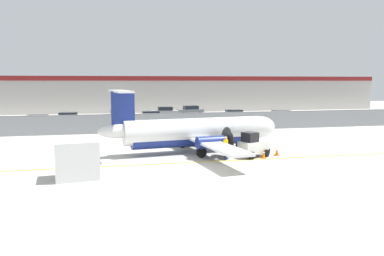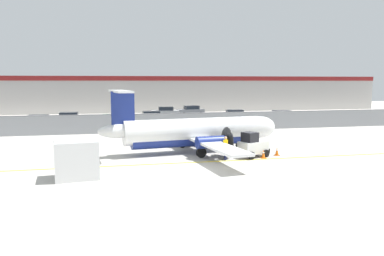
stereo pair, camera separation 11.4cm
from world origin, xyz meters
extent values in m
plane|color=#BCB7AD|center=(0.00, 0.00, 0.00)|extent=(140.00, 140.00, 0.00)
cube|color=yellow|center=(0.00, 2.00, 0.00)|extent=(84.00, 0.20, 0.01)
cube|color=gray|center=(0.00, 18.00, 1.00)|extent=(98.00, 0.04, 2.00)
cylinder|color=slate|center=(0.00, 18.00, 2.05)|extent=(98.00, 0.10, 0.10)
cube|color=#38383A|center=(0.00, 29.50, 0.06)|extent=(98.00, 17.00, 0.12)
cube|color=#BCB7B2|center=(0.00, 48.00, 3.25)|extent=(91.00, 8.00, 6.50)
cube|color=maroon|center=(0.00, 44.00, 6.10)|extent=(91.00, 0.20, 0.80)
cylinder|color=white|center=(0.08, 5.73, 1.75)|extent=(11.36, 3.41, 1.90)
ellipsoid|color=white|center=(5.92, 6.53, 1.75)|extent=(2.81, 2.14, 1.80)
ellipsoid|color=white|center=(-5.76, 4.93, 1.95)|extent=(3.27, 1.47, 1.05)
cylinder|color=navy|center=(0.08, 5.73, 1.23)|extent=(10.17, 2.84, 1.48)
cube|color=white|center=(0.18, 5.74, 1.18)|extent=(3.77, 16.07, 0.18)
cylinder|color=navy|center=(0.02, 8.35, 1.18)|extent=(2.30, 1.19, 0.90)
cone|color=black|center=(1.16, 8.50, 1.18)|extent=(0.51, 0.50, 0.44)
cylinder|color=#262626|center=(1.31, 8.52, 1.18)|extent=(0.33, 2.09, 2.10)
cylinder|color=navy|center=(0.73, 3.20, 1.18)|extent=(2.30, 1.19, 0.90)
cone|color=black|center=(1.87, 3.35, 1.18)|extent=(0.51, 0.50, 0.44)
cylinder|color=#262626|center=(2.02, 3.37, 1.18)|extent=(0.33, 2.09, 2.10)
cube|color=navy|center=(-5.47, 4.97, 3.30)|extent=(1.71, 0.41, 3.10)
cube|color=white|center=(-5.61, 4.95, 4.85)|extent=(1.74, 4.91, 0.14)
cylinder|color=#59595B|center=(4.00, 6.27, 0.79)|extent=(0.16, 0.16, 0.97)
cylinder|color=black|center=(4.00, 6.27, 0.30)|extent=(0.62, 0.30, 0.60)
cylinder|color=#59595B|center=(-0.52, 7.88, 0.83)|extent=(0.16, 0.16, 0.90)
cylinder|color=black|center=(-0.52, 7.88, 0.38)|extent=(0.78, 0.32, 0.76)
cylinder|color=#59595B|center=(0.08, 3.50, 0.83)|extent=(0.16, 0.16, 0.90)
cylinder|color=black|center=(0.08, 3.50, 0.38)|extent=(0.78, 0.32, 0.76)
cube|color=silver|center=(3.88, 2.90, 0.73)|extent=(2.46, 1.89, 0.90)
cube|color=black|center=(3.56, 2.76, 1.53)|extent=(1.22, 1.28, 0.70)
cube|color=black|center=(4.93, 3.36, 0.43)|extent=(0.59, 1.07, 0.30)
cylinder|color=black|center=(4.32, 3.75, 0.28)|extent=(0.59, 0.39, 0.56)
cylinder|color=black|center=(4.80, 2.65, 0.28)|extent=(0.59, 0.39, 0.56)
cylinder|color=black|center=(2.95, 3.15, 0.28)|extent=(0.59, 0.39, 0.56)
cylinder|color=black|center=(3.43, 2.05, 0.28)|extent=(0.59, 0.39, 0.56)
cylinder|color=#191E4C|center=(1.63, 2.42, 0.42)|extent=(0.22, 0.22, 0.85)
cylinder|color=#191E4C|center=(1.52, 2.25, 0.42)|extent=(0.22, 0.22, 0.85)
cylinder|color=yellow|center=(1.58, 2.34, 1.15)|extent=(0.47, 0.47, 0.60)
cylinder|color=yellow|center=(1.69, 2.52, 1.18)|extent=(0.14, 0.14, 0.55)
cylinder|color=yellow|center=(1.46, 2.15, 1.18)|extent=(0.14, 0.14, 0.55)
sphere|color=tan|center=(1.58, 2.34, 1.59)|extent=(0.22, 0.22, 0.22)
cube|color=silver|center=(-8.32, -0.69, 1.10)|extent=(2.63, 2.28, 2.20)
cube|color=#333338|center=(-8.32, -0.69, 1.10)|extent=(2.43, 0.38, 2.20)
cube|color=orange|center=(2.41, 6.70, 0.02)|extent=(0.36, 0.36, 0.04)
cone|color=orange|center=(2.41, 6.70, 0.34)|extent=(0.28, 0.28, 0.60)
cylinder|color=white|center=(2.41, 6.70, 0.42)|extent=(0.17, 0.17, 0.08)
cube|color=orange|center=(4.47, 2.35, 0.02)|extent=(0.36, 0.36, 0.04)
cone|color=orange|center=(4.47, 2.35, 0.34)|extent=(0.28, 0.28, 0.60)
cylinder|color=white|center=(4.47, 2.35, 0.42)|extent=(0.17, 0.17, 0.08)
cube|color=orange|center=(5.86, 3.06, 0.02)|extent=(0.36, 0.36, 0.04)
cone|color=orange|center=(5.86, 3.06, 0.34)|extent=(0.28, 0.28, 0.60)
cylinder|color=white|center=(5.86, 3.06, 0.42)|extent=(0.17, 0.17, 0.08)
cube|color=gray|center=(-14.54, 23.37, 0.74)|extent=(4.21, 1.72, 0.80)
cube|color=#262D38|center=(-14.69, 23.37, 1.42)|extent=(2.21, 1.57, 0.56)
cylinder|color=black|center=(-13.14, 24.27, 0.42)|extent=(0.60, 0.20, 0.60)
cylinder|color=black|center=(-13.15, 22.47, 0.42)|extent=(0.60, 0.20, 0.60)
cylinder|color=black|center=(-15.94, 24.28, 0.42)|extent=(0.60, 0.20, 0.60)
cylinder|color=black|center=(-15.95, 22.48, 0.42)|extent=(0.60, 0.20, 0.60)
cube|color=black|center=(-11.43, 26.40, 0.74)|extent=(4.22, 1.75, 0.80)
cube|color=#262D38|center=(-11.58, 26.40, 1.42)|extent=(2.22, 1.59, 0.56)
cylinder|color=black|center=(-10.04, 27.31, 0.42)|extent=(0.60, 0.21, 0.60)
cylinder|color=black|center=(-10.02, 25.51, 0.42)|extent=(0.60, 0.21, 0.60)
cylinder|color=black|center=(-12.84, 27.28, 0.42)|extent=(0.60, 0.21, 0.60)
cylinder|color=black|center=(-12.82, 25.48, 0.42)|extent=(0.60, 0.21, 0.60)
cube|color=#19662D|center=(-5.40, 28.94, 0.74)|extent=(4.30, 1.97, 0.80)
cube|color=#262D38|center=(-5.25, 28.95, 1.42)|extent=(2.30, 1.70, 0.56)
cylinder|color=black|center=(-6.74, 27.95, 0.42)|extent=(0.61, 0.24, 0.60)
cylinder|color=black|center=(-6.86, 29.75, 0.42)|extent=(0.61, 0.24, 0.60)
cylinder|color=black|center=(-3.95, 28.13, 0.42)|extent=(0.61, 0.24, 0.60)
cylinder|color=black|center=(-4.06, 29.93, 0.42)|extent=(0.61, 0.24, 0.60)
cube|color=#19662D|center=(-1.38, 26.23, 0.74)|extent=(4.23, 1.77, 0.80)
cube|color=#262D38|center=(-1.23, 26.24, 1.42)|extent=(2.23, 1.60, 0.56)
cylinder|color=black|center=(-2.76, 25.31, 0.42)|extent=(0.60, 0.21, 0.60)
cylinder|color=black|center=(-2.79, 27.11, 0.42)|extent=(0.60, 0.21, 0.60)
cylinder|color=black|center=(0.04, 25.36, 0.42)|extent=(0.60, 0.21, 0.60)
cylinder|color=black|center=(0.01, 27.16, 0.42)|extent=(0.60, 0.21, 0.60)
cube|color=silver|center=(1.68, 34.15, 0.74)|extent=(4.27, 1.88, 0.80)
cube|color=#262D38|center=(1.83, 34.14, 1.42)|extent=(2.27, 1.65, 0.56)
cylinder|color=black|center=(0.25, 33.31, 0.42)|extent=(0.61, 0.23, 0.60)
cylinder|color=black|center=(0.33, 35.11, 0.42)|extent=(0.61, 0.23, 0.60)
cylinder|color=black|center=(3.04, 33.19, 0.42)|extent=(0.61, 0.23, 0.60)
cylinder|color=black|center=(3.12, 34.98, 0.42)|extent=(0.61, 0.23, 0.60)
cube|color=gray|center=(6.11, 35.85, 0.74)|extent=(4.37, 2.18, 0.80)
cube|color=#262D38|center=(6.26, 35.87, 1.42)|extent=(2.37, 1.81, 0.56)
cylinder|color=black|center=(4.83, 34.79, 0.42)|extent=(0.62, 0.27, 0.60)
cylinder|color=black|center=(4.61, 36.58, 0.42)|extent=(0.62, 0.27, 0.60)
cylinder|color=black|center=(7.61, 35.12, 0.42)|extent=(0.62, 0.27, 0.60)
cylinder|color=black|center=(7.39, 36.91, 0.42)|extent=(0.62, 0.27, 0.60)
cube|color=slate|center=(10.37, 26.06, 0.74)|extent=(4.36, 2.15, 0.80)
cube|color=#262D38|center=(10.22, 26.07, 1.42)|extent=(2.36, 1.79, 0.56)
cylinder|color=black|center=(11.86, 26.80, 0.42)|extent=(0.62, 0.26, 0.60)
cylinder|color=black|center=(11.66, 25.01, 0.42)|extent=(0.62, 0.26, 0.60)
cylinder|color=black|center=(9.08, 27.11, 0.42)|extent=(0.62, 0.26, 0.60)
cylinder|color=black|center=(8.88, 25.32, 0.42)|extent=(0.62, 0.26, 0.60)
cube|color=navy|center=(15.93, 23.67, 0.74)|extent=(4.22, 1.74, 0.80)
cube|color=#262D38|center=(16.08, 23.67, 1.42)|extent=(2.21, 1.58, 0.56)
cylinder|color=black|center=(14.53, 22.78, 0.42)|extent=(0.60, 0.21, 0.60)
cylinder|color=black|center=(14.54, 24.58, 0.42)|extent=(0.60, 0.21, 0.60)
cylinder|color=black|center=(17.33, 22.75, 0.42)|extent=(0.60, 0.21, 0.60)
cylinder|color=black|center=(17.34, 24.55, 0.42)|extent=(0.60, 0.21, 0.60)
camera|label=1|loc=(-6.36, -22.74, 5.57)|focal=35.00mm
camera|label=2|loc=(-6.25, -22.76, 5.57)|focal=35.00mm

